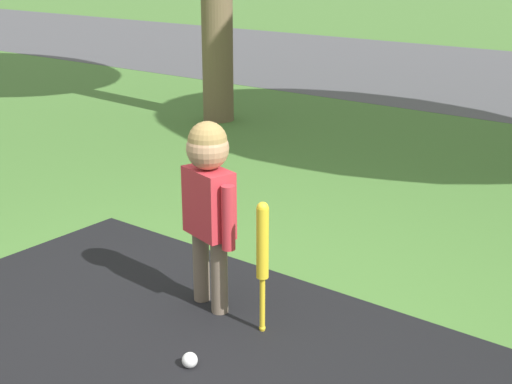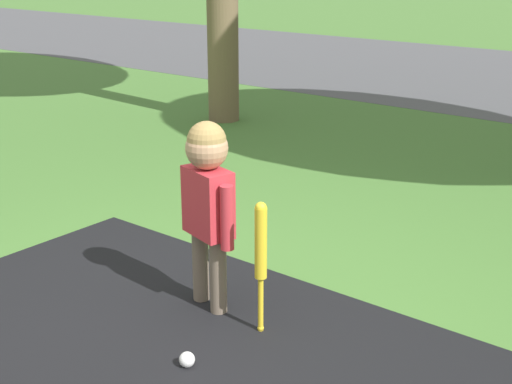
# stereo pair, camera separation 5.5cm
# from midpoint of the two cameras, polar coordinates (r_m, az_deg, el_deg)

# --- Properties ---
(ground_plane) EXTENTS (60.00, 60.00, 0.00)m
(ground_plane) POSITION_cam_midpoint_polar(r_m,az_deg,el_deg) (3.64, -7.69, -11.93)
(ground_plane) COLOR #477533
(child) EXTENTS (0.41, 0.22, 1.03)m
(child) POSITION_cam_midpoint_polar(r_m,az_deg,el_deg) (3.69, -4.24, 0.16)
(child) COLOR #6B5B4C
(child) RESTS_ON ground
(baseball_bat) EXTENTS (0.06, 0.06, 0.70)m
(baseball_bat) POSITION_cam_midpoint_polar(r_m,az_deg,el_deg) (3.51, 0.08, -4.59)
(baseball_bat) COLOR yellow
(baseball_bat) RESTS_ON ground
(sports_ball) EXTENTS (0.08, 0.08, 0.08)m
(sports_ball) POSITION_cam_midpoint_polar(r_m,az_deg,el_deg) (3.42, -5.79, -13.24)
(sports_ball) COLOR white
(sports_ball) RESTS_ON ground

